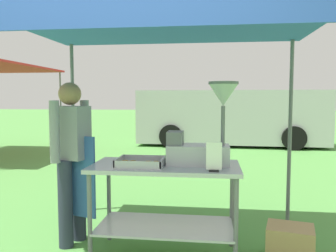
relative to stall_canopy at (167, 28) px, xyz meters
The scene contains 9 objects.
ground_plane 5.08m from the stall_canopy, 93.37° to the left, with size 70.00×70.00×0.00m, color #519342.
stall_canopy is the anchor object (origin of this frame).
donut_cart 1.46m from the stall_canopy, 90.00° to the right, with size 1.34×0.66×0.85m.
donut_tray 1.25m from the stall_canopy, 137.35° to the right, with size 0.41×0.33×0.07m.
donut_fryer 1.03m from the stall_canopy, ahead, with size 0.63×0.28×0.75m.
menu_sign 1.27m from the stall_canopy, 38.12° to the right, with size 0.13×0.05×0.24m.
vendor 1.53m from the stall_canopy, behind, with size 0.47×0.53×1.61m.
supply_crate 2.24m from the stall_canopy, ahead, with size 0.47×0.40×0.31m.
van_silver 7.95m from the stall_canopy, 82.79° to the left, with size 5.68×2.23×1.69m.
Camera 1 is at (0.68, -1.79, 1.46)m, focal length 36.92 mm.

